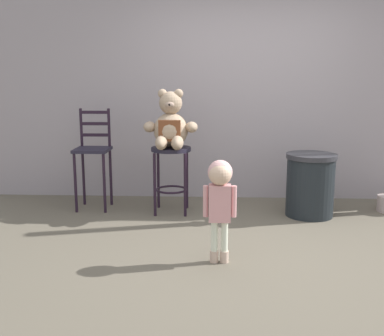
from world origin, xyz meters
TOP-DOWN VIEW (x-y plane):
  - ground_plane at (0.00, 0.00)m, footprint 24.00×24.00m
  - building_wall at (0.00, 1.95)m, footprint 6.62×0.30m
  - bar_stool_with_teddy at (-0.90, 1.13)m, footprint 0.44×0.44m
  - teddy_bear at (-0.90, 1.10)m, footprint 0.59×0.53m
  - child_walking at (-0.38, -0.28)m, footprint 0.27×0.21m
  - trash_bin at (0.62, 1.06)m, footprint 0.54×0.54m
  - bar_chair_empty at (-1.80, 1.25)m, footprint 0.38×0.38m

SIDE VIEW (x-z plane):
  - ground_plane at x=0.00m, z-range 0.00..0.00m
  - trash_bin at x=0.62m, z-range 0.00..0.69m
  - bar_stool_with_teddy at x=-0.90m, z-range 0.17..0.90m
  - child_walking at x=-0.38m, z-range 0.19..1.03m
  - bar_chair_empty at x=-1.80m, z-range 0.06..1.20m
  - teddy_bear at x=-0.90m, z-range 0.65..1.28m
  - building_wall at x=0.00m, z-range 0.00..3.20m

